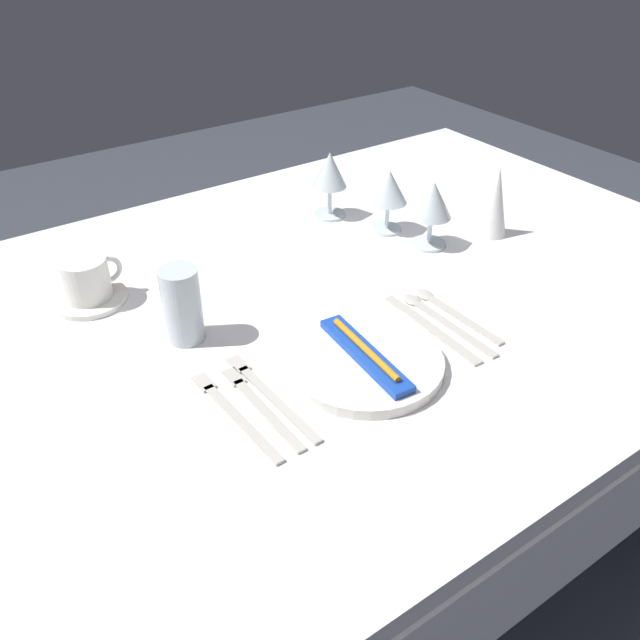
% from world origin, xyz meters
% --- Properties ---
extents(ground_plane, '(6.00, 6.00, 0.00)m').
position_xyz_m(ground_plane, '(0.00, 0.00, 0.00)').
color(ground_plane, '#383D47').
extents(dining_table, '(1.80, 1.11, 0.74)m').
position_xyz_m(dining_table, '(0.00, 0.00, 0.66)').
color(dining_table, white).
rests_on(dining_table, ground).
extents(dinner_plate, '(0.24, 0.24, 0.02)m').
position_xyz_m(dinner_plate, '(0.01, -0.20, 0.75)').
color(dinner_plate, white).
rests_on(dinner_plate, dining_table).
extents(toothbrush_package, '(0.05, 0.21, 0.02)m').
position_xyz_m(toothbrush_package, '(0.01, -0.20, 0.77)').
color(toothbrush_package, blue).
rests_on(toothbrush_package, dinner_plate).
extents(fork_outer, '(0.03, 0.23, 0.00)m').
position_xyz_m(fork_outer, '(-0.14, -0.18, 0.74)').
color(fork_outer, beige).
rests_on(fork_outer, dining_table).
extents(fork_inner, '(0.02, 0.21, 0.00)m').
position_xyz_m(fork_inner, '(-0.17, -0.19, 0.74)').
color(fork_inner, beige).
rests_on(fork_inner, dining_table).
extents(fork_salad, '(0.03, 0.22, 0.00)m').
position_xyz_m(fork_salad, '(-0.21, -0.18, 0.74)').
color(fork_salad, beige).
rests_on(fork_salad, dining_table).
extents(dinner_knife, '(0.03, 0.23, 0.00)m').
position_xyz_m(dinner_knife, '(0.16, -0.19, 0.74)').
color(dinner_knife, beige).
rests_on(dinner_knife, dining_table).
extents(spoon_soup, '(0.03, 0.22, 0.01)m').
position_xyz_m(spoon_soup, '(0.19, -0.17, 0.74)').
color(spoon_soup, beige).
rests_on(spoon_soup, dining_table).
extents(spoon_dessert, '(0.03, 0.20, 0.01)m').
position_xyz_m(spoon_dessert, '(0.23, -0.16, 0.74)').
color(spoon_dessert, beige).
rests_on(spoon_dessert, dining_table).
extents(saucer_left, '(0.13, 0.13, 0.01)m').
position_xyz_m(saucer_left, '(-0.27, 0.22, 0.74)').
color(saucer_left, white).
rests_on(saucer_left, dining_table).
extents(coffee_cup_left, '(0.11, 0.08, 0.07)m').
position_xyz_m(coffee_cup_left, '(-0.27, 0.22, 0.79)').
color(coffee_cup_left, white).
rests_on(coffee_cup_left, saucer_left).
extents(wine_glass_centre, '(0.08, 0.08, 0.13)m').
position_xyz_m(wine_glass_centre, '(0.33, 0.14, 0.83)').
color(wine_glass_centre, silver).
rests_on(wine_glass_centre, dining_table).
extents(wine_glass_left, '(0.08, 0.08, 0.14)m').
position_xyz_m(wine_glass_left, '(0.36, 0.04, 0.83)').
color(wine_glass_left, silver).
rests_on(wine_glass_left, dining_table).
extents(wine_glass_right, '(0.07, 0.07, 0.14)m').
position_xyz_m(wine_glass_right, '(0.28, 0.26, 0.84)').
color(wine_glass_right, silver).
rests_on(wine_glass_right, dining_table).
extents(drink_tumbler, '(0.06, 0.06, 0.13)m').
position_xyz_m(drink_tumbler, '(-0.18, 0.02, 0.80)').
color(drink_tumbler, silver).
rests_on(drink_tumbler, dining_table).
extents(napkin_folded, '(0.06, 0.06, 0.14)m').
position_xyz_m(napkin_folded, '(0.50, 0.00, 0.81)').
color(napkin_folded, white).
rests_on(napkin_folded, dining_table).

